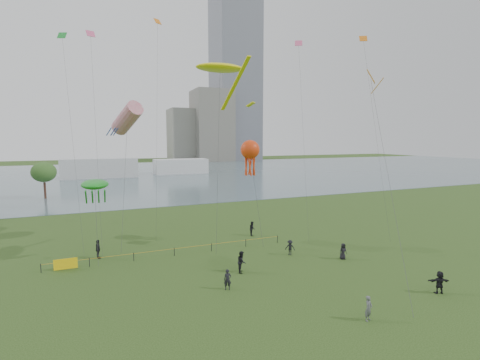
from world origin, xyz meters
name	(u,v)px	position (x,y,z in m)	size (l,w,h in m)	color
ground_plane	(292,304)	(0.00, 0.00, 0.00)	(400.00, 400.00, 0.00)	#213B12
lake	(139,174)	(0.00, 100.00, 0.02)	(400.00, 120.00, 0.08)	slate
tower	(235,53)	(62.00, 168.00, 60.00)	(24.00, 24.00, 120.00)	slate
building_mid	(212,126)	(46.00, 162.00, 19.00)	(20.00, 20.00, 38.00)	slate
building_low	(184,135)	(32.00, 168.00, 14.00)	(16.00, 18.00, 28.00)	gray
pavilion_left	(100,168)	(-12.00, 95.00, 3.00)	(22.00, 8.00, 6.00)	silver
pavilion_right	(181,166)	(14.00, 98.00, 2.50)	(18.00, 7.00, 5.00)	silver
fence	(111,258)	(-11.88, 13.74, 0.55)	(24.07, 0.07, 1.05)	black
kite_flyer	(369,308)	(3.45, -3.89, 0.84)	(0.62, 0.40, 1.69)	#55585C
spectator_a	(242,262)	(-1.06, 7.05, 0.97)	(0.95, 0.74, 1.94)	black
spectator_b	(290,248)	(5.37, 9.45, 0.79)	(1.02, 0.59, 1.58)	black
spectator_c	(98,249)	(-12.98, 15.84, 0.96)	(1.13, 0.47, 1.92)	black
spectator_d	(343,251)	(9.62, 6.35, 0.81)	(0.79, 0.52, 1.62)	black
spectator_e	(440,282)	(11.48, -2.78, 0.89)	(1.65, 0.52, 1.78)	black
spectator_f	(228,280)	(-3.49, 4.11, 0.82)	(0.60, 0.39, 1.65)	black
spectator_g	(252,228)	(4.79, 17.63, 0.89)	(0.86, 0.67, 1.77)	black
kite_stingray	(220,68)	(-0.22, 14.94, 19.33)	(5.24, 10.11, 19.81)	#3F3F42
kite_windsock	(127,118)	(-9.20, 22.38, 14.34)	(4.34, 8.14, 16.32)	#3F3F42
kite_creature	(95,185)	(-12.99, 16.21, 7.45)	(2.58, 5.04, 7.93)	#3F3F42
kite_octopus	(250,150)	(3.16, 14.73, 10.67)	(2.13, 2.98, 11.82)	#3F3F42
kite_delta	(373,86)	(12.32, 6.14, 17.04)	(6.86, 12.36, 18.67)	#3F3F42
small_kites	(170,35)	(-4.47, 20.06, 23.60)	(41.07, 13.70, 7.73)	#198C2D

